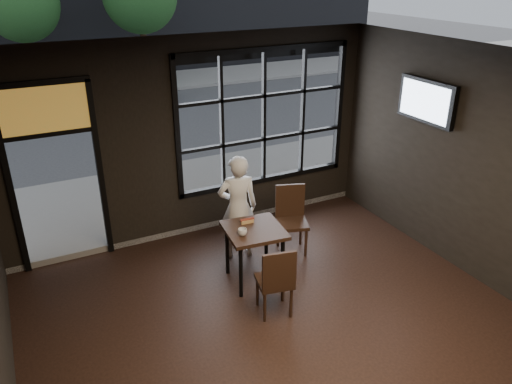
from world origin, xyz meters
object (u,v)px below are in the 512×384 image
chair_near (274,279)px  navy_car (99,81)px  man (238,207)px  cafe_table (254,255)px

chair_near → navy_car: 11.38m
navy_car → man: bearing=-176.4°
chair_near → man: man is taller
chair_near → cafe_table: bearing=-84.8°
cafe_table → navy_car: size_ratio=0.20×
cafe_table → man: 0.82m
cafe_table → man: (0.09, 0.72, 0.40)m
navy_car → chair_near: bearing=-177.3°
cafe_table → man: size_ratio=0.51×
man → navy_car: 9.92m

